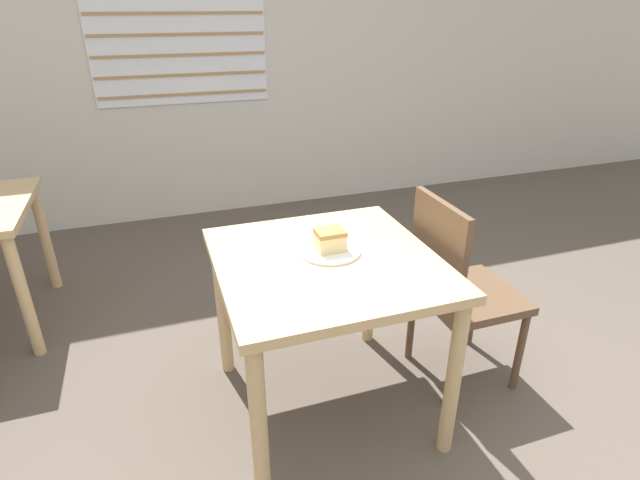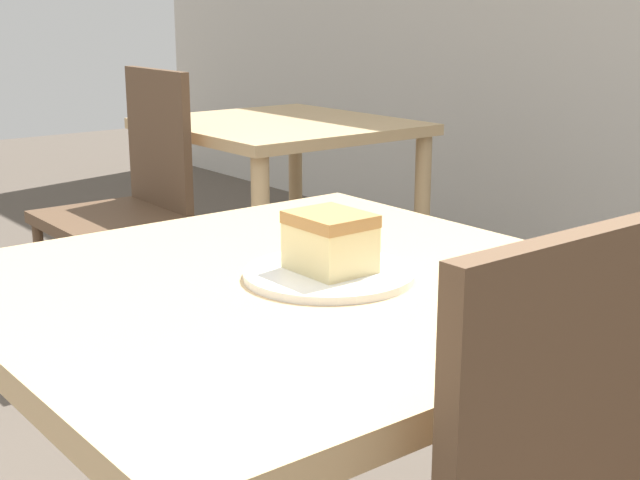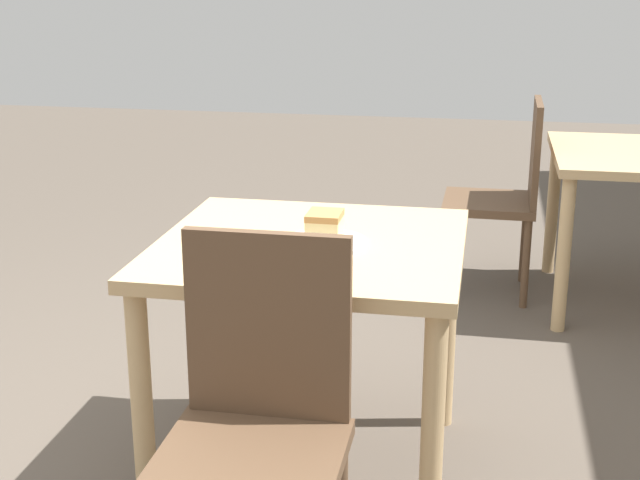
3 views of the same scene
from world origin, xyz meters
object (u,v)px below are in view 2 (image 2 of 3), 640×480
Objects in this scene: dining_table_near at (292,353)px; plate at (329,274)px; dining_table_far at (280,151)px; chair_far_corner at (129,198)px; cake_slice at (330,242)px.

dining_table_near is 0.13m from plate.
plate reaches higher than dining_table_far.
chair_far_corner is (-0.04, -0.61, -0.11)m from dining_table_far.
dining_table_near is 1.85m from chair_far_corner.
cake_slice reaches higher than dining_table_far.
dining_table_near is 0.18m from cake_slice.
chair_far_corner is at bearing 162.82° from plate.
plate is (1.74, -1.16, 0.15)m from dining_table_far.
cake_slice is (1.78, -0.55, 0.31)m from chair_far_corner.
dining_table_near is at bearing -123.51° from plate.
plate is 0.05m from cake_slice.
dining_table_near is 7.71× the size of cake_slice.
chair_far_corner reaches higher than plate.
chair_far_corner is at bearing -93.58° from dining_table_far.
chair_far_corner is at bearing 162.86° from cake_slice.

